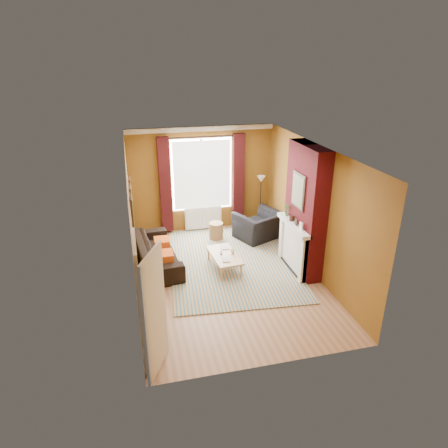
{
  "coord_description": "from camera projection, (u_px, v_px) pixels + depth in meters",
  "views": [
    {
      "loc": [
        -1.84,
        -7.3,
        4.44
      ],
      "look_at": [
        0.0,
        0.25,
        1.15
      ],
      "focal_mm": 32.0,
      "sensor_mm": 36.0,
      "label": 1
    }
  ],
  "objects": [
    {
      "name": "armchair",
      "position": [
        259.0,
        226.0,
        10.37
      ],
      "size": [
        1.4,
        1.33,
        0.72
      ],
      "primitive_type": "imported",
      "rotation": [
        0.0,
        0.0,
        3.56
      ],
      "color": "black",
      "rests_on": "ground"
    },
    {
      "name": "floor_lamp",
      "position": [
        261.0,
        187.0,
        10.69
      ],
      "size": [
        0.28,
        0.28,
        1.49
      ],
      "rotation": [
        0.0,
        0.0,
        -0.35
      ],
      "color": "black",
      "rests_on": "ground"
    },
    {
      "name": "sofa",
      "position": [
        156.0,
        252.0,
        9.08
      ],
      "size": [
        1.04,
        2.24,
        0.63
      ],
      "primitive_type": "imported",
      "rotation": [
        0.0,
        0.0,
        1.66
      ],
      "color": "black",
      "rests_on": "ground"
    },
    {
      "name": "wicker_stool",
      "position": [
        216.0,
        231.0,
        10.39
      ],
      "size": [
        0.39,
        0.39,
        0.45
      ],
      "rotation": [
        0.0,
        0.0,
        -0.07
      ],
      "color": "olive",
      "rests_on": "ground"
    },
    {
      "name": "book_b",
      "position": [
        220.0,
        247.0,
        9.17
      ],
      "size": [
        0.21,
        0.28,
        0.02
      ],
      "primitive_type": "imported",
      "rotation": [
        0.0,
        0.0,
        -0.05
      ],
      "color": "#999999",
      "rests_on": "coffee_table"
    },
    {
      "name": "coffee_table",
      "position": [
        224.0,
        256.0,
        8.87
      ],
      "size": [
        0.63,
        1.13,
        0.36
      ],
      "rotation": [
        0.0,
        0.0,
        0.08
      ],
      "color": "tan",
      "rests_on": "ground"
    },
    {
      "name": "tv_remote",
      "position": [
        221.0,
        253.0,
        8.89
      ],
      "size": [
        0.07,
        0.16,
        0.02
      ],
      "rotation": [
        0.0,
        0.0,
        -0.14
      ],
      "color": "black",
      "rests_on": "coffee_table"
    },
    {
      "name": "striped_rug",
      "position": [
        232.0,
        262.0,
        9.29
      ],
      "size": [
        3.15,
        4.13,
        0.02
      ],
      "rotation": [
        0.0,
        0.0,
        -0.09
      ],
      "color": "#316589",
      "rests_on": "ground"
    },
    {
      "name": "mug",
      "position": [
        233.0,
        251.0,
        8.9
      ],
      "size": [
        0.12,
        0.12,
        0.09
      ],
      "primitive_type": "imported",
      "rotation": [
        0.0,
        0.0,
        -0.2
      ],
      "color": "#999999",
      "rests_on": "coffee_table"
    },
    {
      "name": "book_a",
      "position": [
        222.0,
        260.0,
        8.61
      ],
      "size": [
        0.2,
        0.25,
        0.02
      ],
      "primitive_type": "imported",
      "rotation": [
        0.0,
        0.0,
        -0.14
      ],
      "color": "#999999",
      "rests_on": "coffee_table"
    },
    {
      "name": "room_walls",
      "position": [
        253.0,
        211.0,
        8.51
      ],
      "size": [
        3.82,
        5.54,
        2.83
      ],
      "color": "brown",
      "rests_on": "ground"
    },
    {
      "name": "ground",
      "position": [
        227.0,
        277.0,
        8.67
      ],
      "size": [
        5.5,
        5.5,
        0.0
      ],
      "primitive_type": "plane",
      "color": "#916342",
      "rests_on": "ground"
    }
  ]
}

